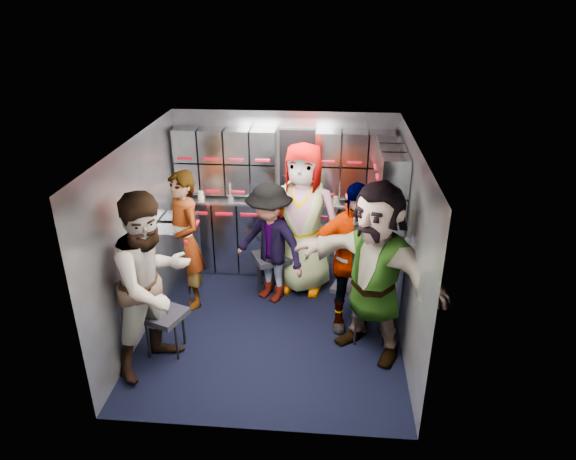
# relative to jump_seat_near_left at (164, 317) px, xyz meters

# --- Properties ---
(floor) EXTENTS (3.00, 3.00, 0.00)m
(floor) POSITION_rel_jump_seat_near_left_xyz_m (1.05, 0.51, -0.42)
(floor) COLOR black
(floor) RESTS_ON ground
(wall_back) EXTENTS (2.80, 0.04, 2.10)m
(wall_back) POSITION_rel_jump_seat_near_left_xyz_m (1.05, 2.01, 0.63)
(wall_back) COLOR gray
(wall_back) RESTS_ON ground
(wall_left) EXTENTS (0.04, 3.00, 2.10)m
(wall_left) POSITION_rel_jump_seat_near_left_xyz_m (-0.35, 0.51, 0.63)
(wall_left) COLOR gray
(wall_left) RESTS_ON ground
(wall_right) EXTENTS (0.04, 3.00, 2.10)m
(wall_right) POSITION_rel_jump_seat_near_left_xyz_m (2.45, 0.51, 0.63)
(wall_right) COLOR gray
(wall_right) RESTS_ON ground
(ceiling) EXTENTS (2.80, 3.00, 0.02)m
(ceiling) POSITION_rel_jump_seat_near_left_xyz_m (1.05, 0.51, 1.68)
(ceiling) COLOR silver
(ceiling) RESTS_ON wall_back
(cart_bank_back) EXTENTS (2.68, 0.38, 0.99)m
(cart_bank_back) POSITION_rel_jump_seat_near_left_xyz_m (1.05, 1.80, 0.07)
(cart_bank_back) COLOR #91969F
(cart_bank_back) RESTS_ON ground
(cart_bank_left) EXTENTS (0.38, 0.76, 0.99)m
(cart_bank_left) POSITION_rel_jump_seat_near_left_xyz_m (-0.14, 1.07, 0.07)
(cart_bank_left) COLOR #91969F
(cart_bank_left) RESTS_ON ground
(counter) EXTENTS (2.68, 0.42, 0.03)m
(counter) POSITION_rel_jump_seat_near_left_xyz_m (1.05, 1.80, 0.59)
(counter) COLOR silver
(counter) RESTS_ON cart_bank_back
(locker_bank_back) EXTENTS (2.68, 0.28, 0.82)m
(locker_bank_back) POSITION_rel_jump_seat_near_left_xyz_m (1.05, 1.86, 1.07)
(locker_bank_back) COLOR #91969F
(locker_bank_back) RESTS_ON wall_back
(locker_bank_right) EXTENTS (0.28, 1.00, 0.82)m
(locker_bank_right) POSITION_rel_jump_seat_near_left_xyz_m (2.30, 1.21, 1.07)
(locker_bank_right) COLOR #91969F
(locker_bank_right) RESTS_ON wall_right
(right_cabinet) EXTENTS (0.28, 1.20, 1.00)m
(right_cabinet) POSITION_rel_jump_seat_near_left_xyz_m (2.30, 1.11, 0.08)
(right_cabinet) COLOR #91969F
(right_cabinet) RESTS_ON ground
(coffee_niche) EXTENTS (0.46, 0.16, 0.84)m
(coffee_niche) POSITION_rel_jump_seat_near_left_xyz_m (1.23, 1.92, 1.05)
(coffee_niche) COLOR black
(coffee_niche) RESTS_ON wall_back
(red_latch_strip) EXTENTS (2.60, 0.02, 0.03)m
(red_latch_strip) POSITION_rel_jump_seat_near_left_xyz_m (1.05, 1.60, 0.46)
(red_latch_strip) COLOR #A40816
(red_latch_strip) RESTS_ON cart_bank_back
(jump_seat_near_left) EXTENTS (0.51, 0.50, 0.48)m
(jump_seat_near_left) POSITION_rel_jump_seat_near_left_xyz_m (0.00, 0.00, 0.00)
(jump_seat_near_left) COLOR black
(jump_seat_near_left) RESTS_ON ground
(jump_seat_mid_left) EXTENTS (0.54, 0.53, 0.49)m
(jump_seat_mid_left) POSITION_rel_jump_seat_near_left_xyz_m (0.96, 1.29, 0.01)
(jump_seat_mid_left) COLOR black
(jump_seat_mid_left) RESTS_ON ground
(jump_seat_center) EXTENTS (0.45, 0.43, 0.44)m
(jump_seat_center) POSITION_rel_jump_seat_near_left_xyz_m (1.33, 1.57, -0.03)
(jump_seat_center) COLOR black
(jump_seat_center) RESTS_ON ground
(jump_seat_mid_right) EXTENTS (0.44, 0.43, 0.42)m
(jump_seat_mid_right) POSITION_rel_jump_seat_near_left_xyz_m (1.90, 0.79, -0.05)
(jump_seat_mid_right) COLOR black
(jump_seat_mid_right) RESTS_ON ground
(jump_seat_near_right) EXTENTS (0.43, 0.42, 0.46)m
(jump_seat_near_right) POSITION_rel_jump_seat_near_left_xyz_m (2.10, 0.39, -0.01)
(jump_seat_near_right) COLOR black
(jump_seat_near_right) RESTS_ON ground
(attendant_standing) EXTENTS (0.70, 0.72, 1.66)m
(attendant_standing) POSITION_rel_jump_seat_near_left_xyz_m (-0.00, 0.92, 0.41)
(attendant_standing) COLOR black
(attendant_standing) RESTS_ON ground
(attendant_arc_a) EXTENTS (1.06, 1.13, 1.84)m
(attendant_arc_a) POSITION_rel_jump_seat_near_left_xyz_m (-0.00, -0.18, 0.50)
(attendant_arc_a) COLOR black
(attendant_arc_a) RESTS_ON ground
(attendant_arc_b) EXTENTS (1.10, 0.98, 1.48)m
(attendant_arc_b) POSITION_rel_jump_seat_near_left_xyz_m (0.96, 1.11, 0.32)
(attendant_arc_b) COLOR black
(attendant_arc_b) RESTS_ON ground
(attendant_arc_c) EXTENTS (0.99, 0.72, 1.88)m
(attendant_arc_c) POSITION_rel_jump_seat_near_left_xyz_m (1.33, 1.39, 0.52)
(attendant_arc_c) COLOR black
(attendant_arc_c) RESTS_ON ground
(attendant_arc_d) EXTENTS (1.01, 0.44, 1.71)m
(attendant_arc_d) POSITION_rel_jump_seat_near_left_xyz_m (1.90, 0.61, 0.43)
(attendant_arc_d) COLOR black
(attendant_arc_d) RESTS_ON ground
(attendant_arc_e) EXTENTS (1.71, 1.49, 1.87)m
(attendant_arc_e) POSITION_rel_jump_seat_near_left_xyz_m (2.10, 0.21, 0.51)
(attendant_arc_e) COLOR black
(attendant_arc_e) RESTS_ON ground
(bottle_left) EXTENTS (0.06, 0.06, 0.27)m
(bottle_left) POSITION_rel_jump_seat_near_left_xyz_m (0.93, 1.75, 0.75)
(bottle_left) COLOR white
(bottle_left) RESTS_ON counter
(bottle_mid) EXTENTS (0.07, 0.07, 0.22)m
(bottle_mid) POSITION_rel_jump_seat_near_left_xyz_m (0.39, 1.75, 0.72)
(bottle_mid) COLOR white
(bottle_mid) RESTS_ON counter
(bottle_right) EXTENTS (0.07, 0.07, 0.28)m
(bottle_right) POSITION_rel_jump_seat_near_left_xyz_m (2.16, 1.75, 0.75)
(bottle_right) COLOR white
(bottle_right) RESTS_ON counter
(cup_left) EXTENTS (0.08, 0.08, 0.11)m
(cup_left) POSITION_rel_jump_seat_near_left_xyz_m (0.01, 1.74, 0.66)
(cup_left) COLOR tan
(cup_left) RESTS_ON counter
(cup_right) EXTENTS (0.07, 0.07, 0.09)m
(cup_right) POSITION_rel_jump_seat_near_left_xyz_m (1.71, 1.74, 0.65)
(cup_right) COLOR tan
(cup_right) RESTS_ON counter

